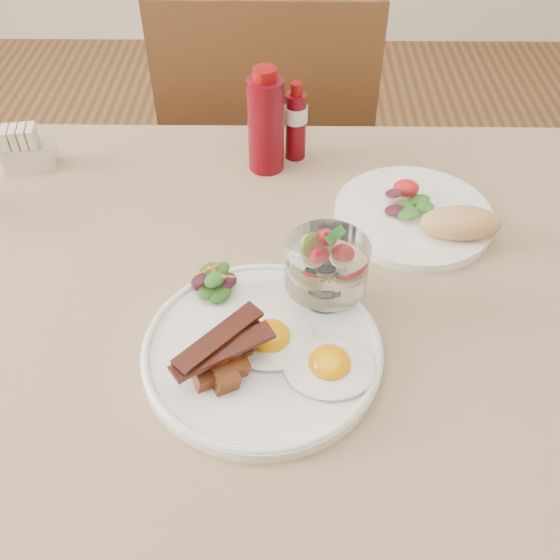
{
  "coord_description": "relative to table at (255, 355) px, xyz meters",
  "views": [
    {
      "loc": [
        0.04,
        -0.53,
        1.33
      ],
      "look_at": [
        0.03,
        -0.01,
        0.82
      ],
      "focal_mm": 40.0,
      "sensor_mm": 36.0,
      "label": 1
    }
  ],
  "objects": [
    {
      "name": "bacon_potato_pile",
      "position": [
        -0.03,
        -0.11,
        0.13
      ],
      "size": [
        0.12,
        0.1,
        0.05
      ],
      "rotation": [
        0.0,
        0.0,
        0.19
      ],
      "color": "brown",
      "rests_on": "main_plate"
    },
    {
      "name": "fried_eggs",
      "position": [
        0.06,
        -0.08,
        0.11
      ],
      "size": [
        0.18,
        0.14,
        0.03
      ],
      "rotation": [
        0.0,
        0.0,
        0.12
      ],
      "color": "white",
      "rests_on": "main_plate"
    },
    {
      "name": "sugar_caddy",
      "position": [
        -0.37,
        0.31,
        0.12
      ],
      "size": [
        0.09,
        0.06,
        0.07
      ],
      "rotation": [
        0.0,
        0.0,
        0.17
      ],
      "color": "silver",
      "rests_on": "table"
    },
    {
      "name": "main_plate",
      "position": [
        0.01,
        -0.07,
        0.1
      ],
      "size": [
        0.28,
        0.28,
        0.02
      ],
      "primitive_type": "cylinder",
      "color": "white",
      "rests_on": "table"
    },
    {
      "name": "ketchup_bottle",
      "position": [
        0.01,
        0.32,
        0.17
      ],
      "size": [
        0.06,
        0.06,
        0.17
      ],
      "rotation": [
        0.0,
        0.0,
        0.11
      ],
      "color": "#5B050F",
      "rests_on": "table"
    },
    {
      "name": "side_salad",
      "position": [
        -0.05,
        0.02,
        0.12
      ],
      "size": [
        0.06,
        0.06,
        0.03
      ],
      "rotation": [
        0.0,
        0.0,
        0.21
      ],
      "color": "#194A13",
      "rests_on": "main_plate"
    },
    {
      "name": "fruit_cup",
      "position": [
        0.09,
        0.01,
        0.16
      ],
      "size": [
        0.1,
        0.1,
        0.1
      ],
      "rotation": [
        0.0,
        0.0,
        0.41
      ],
      "color": "white",
      "rests_on": "main_plate"
    },
    {
      "name": "chair_far",
      "position": [
        0.0,
        0.66,
        -0.14
      ],
      "size": [
        0.42,
        0.42,
        0.93
      ],
      "color": "#55341A",
      "rests_on": "ground"
    },
    {
      "name": "second_plate",
      "position": [
        0.24,
        0.17,
        0.1
      ],
      "size": [
        0.23,
        0.23,
        0.06
      ],
      "rotation": [
        0.0,
        0.0,
        -0.29
      ],
      "color": "white",
      "rests_on": "table"
    },
    {
      "name": "table",
      "position": [
        0.0,
        0.0,
        0.0
      ],
      "size": [
        1.33,
        0.88,
        0.75
      ],
      "color": "#55341A",
      "rests_on": "ground"
    },
    {
      "name": "hot_sauce_bottle",
      "position": [
        0.05,
        0.35,
        0.15
      ],
      "size": [
        0.04,
        0.04,
        0.13
      ],
      "rotation": [
        0.0,
        0.0,
        -0.07
      ],
      "color": "#5B050F",
      "rests_on": "table"
    }
  ]
}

